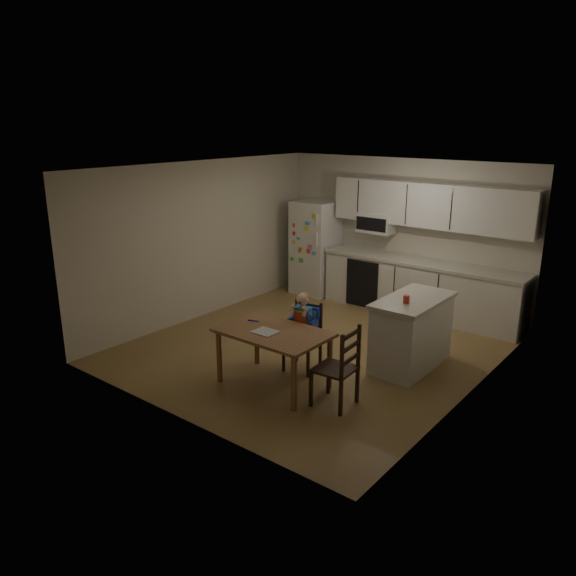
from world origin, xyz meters
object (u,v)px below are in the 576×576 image
(kitchen_island, at_px, (412,332))
(red_cup, at_px, (406,299))
(chair_side, at_px, (342,363))
(chair_booster, at_px, (304,323))
(dining_table, at_px, (273,338))
(refrigerator, at_px, (316,248))

(kitchen_island, distance_m, red_cup, 0.56)
(red_cup, height_order, chair_side, red_cup)
(kitchen_island, relative_size, chair_side, 1.32)
(kitchen_island, bearing_deg, chair_booster, -138.61)
(chair_side, bearing_deg, chair_booster, -124.09)
(red_cup, xyz_separation_m, dining_table, (-1.05, -1.29, -0.37))
(refrigerator, height_order, chair_side, refrigerator)
(refrigerator, xyz_separation_m, red_cup, (2.90, -2.11, 0.13))
(red_cup, bearing_deg, refrigerator, 143.96)
(dining_table, bearing_deg, chair_booster, 90.68)
(dining_table, distance_m, chair_side, 0.95)
(refrigerator, relative_size, kitchen_island, 1.35)
(refrigerator, bearing_deg, red_cup, -36.04)
(refrigerator, bearing_deg, chair_booster, -56.62)
(refrigerator, xyz_separation_m, kitchen_island, (2.89, -1.87, -0.38))
(kitchen_island, xyz_separation_m, chair_booster, (-1.05, -0.92, 0.15))
(kitchen_island, height_order, chair_booster, chair_booster)
(red_cup, relative_size, chair_side, 0.11)
(chair_side, bearing_deg, red_cup, 171.12)
(red_cup, xyz_separation_m, chair_side, (-0.11, -1.24, -0.44))
(dining_table, xyz_separation_m, chair_booster, (-0.01, 0.61, 0.02))
(kitchen_island, relative_size, red_cup, 12.58)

